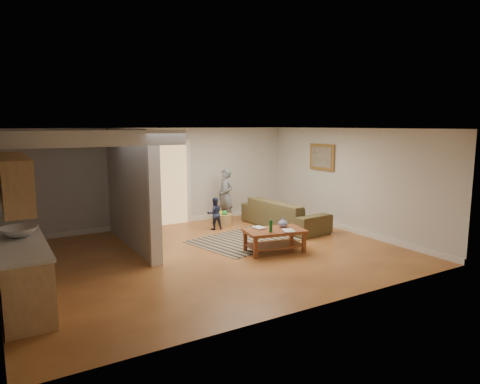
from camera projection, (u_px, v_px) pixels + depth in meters
name	position (u px, v px, depth m)	size (l,w,h in m)	color
ground	(212.00, 254.00, 8.59)	(7.50, 7.50, 0.00)	brown
room_shell	(152.00, 184.00, 8.19)	(7.54, 6.02, 2.52)	beige
area_rug	(248.00, 240.00, 9.67)	(2.37, 1.73, 0.01)	black
sofa	(284.00, 227.00, 10.85)	(2.42, 0.95, 0.71)	#453E22
coffee_table	(275.00, 234.00, 8.71)	(1.31, 0.91, 0.71)	brown
tv_console	(141.00, 206.00, 9.97)	(0.62, 1.28, 1.06)	brown
speaker_left	(151.00, 227.00, 8.63)	(0.10, 0.10, 1.04)	black
speaker_right	(124.00, 214.00, 10.31)	(0.09, 0.09, 0.88)	black
toy_basket	(224.00, 219.00, 11.03)	(0.46, 0.46, 0.41)	#A47C47
child	(226.00, 222.00, 11.42)	(0.53, 0.35, 1.44)	slate
toddler	(215.00, 229.00, 10.64)	(0.39, 0.30, 0.80)	#202744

